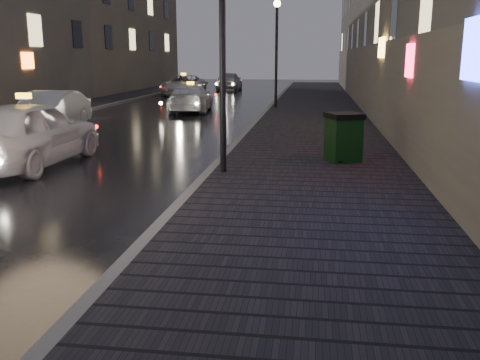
# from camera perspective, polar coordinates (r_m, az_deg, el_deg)

# --- Properties ---
(sidewalk) EXTENTS (4.60, 58.00, 0.15)m
(sidewalk) POSITION_cam_1_polar(r_m,az_deg,el_deg) (26.79, 8.07, 7.29)
(sidewalk) COLOR black
(sidewalk) RESTS_ON ground
(curb) EXTENTS (0.20, 58.00, 0.15)m
(curb) POSITION_cam_1_polar(r_m,az_deg,el_deg) (26.90, 2.91, 7.43)
(curb) COLOR slate
(curb) RESTS_ON ground
(sidewalk_far) EXTENTS (2.40, 58.00, 0.15)m
(sidewalk_far) POSITION_cam_1_polar(r_m,az_deg,el_deg) (29.59, -17.35, 7.37)
(sidewalk_far) COLOR black
(sidewalk_far) RESTS_ON ground
(curb_far) EXTENTS (0.20, 58.00, 0.15)m
(curb_far) POSITION_cam_1_polar(r_m,az_deg,el_deg) (29.06, -15.01, 7.42)
(curb_far) COLOR slate
(curb_far) RESTS_ON ground
(building_far_c) EXTENTS (6.00, 22.00, 11.00)m
(building_far_c) POSITION_cam_1_polar(r_m,az_deg,el_deg) (48.00, -13.81, 16.02)
(building_far_c) COLOR #6B6051
(building_far_c) RESTS_ON ground
(lamp_near) EXTENTS (0.36, 0.36, 5.28)m
(lamp_near) POSITION_cam_1_polar(r_m,az_deg,el_deg) (11.86, -1.90, 16.86)
(lamp_near) COLOR black
(lamp_near) RESTS_ON sidewalk
(lamp_far) EXTENTS (0.36, 0.36, 5.28)m
(lamp_far) POSITION_cam_1_polar(r_m,az_deg,el_deg) (27.75, 3.92, 14.64)
(lamp_far) COLOR black
(lamp_far) RESTS_ON sidewalk
(trash_bin) EXTENTS (1.02, 1.02, 1.20)m
(trash_bin) POSITION_cam_1_polar(r_m,az_deg,el_deg) (13.52, 10.97, 4.55)
(trash_bin) COLOR black
(trash_bin) RESTS_ON sidewalk
(taxi_near) EXTENTS (2.06, 4.99, 1.69)m
(taxi_near) POSITION_cam_1_polar(r_m,az_deg,el_deg) (14.30, -21.78, 4.68)
(taxi_near) COLOR white
(taxi_near) RESTS_ON ground
(car_left_mid) EXTENTS (1.71, 4.47, 1.46)m
(car_left_mid) POSITION_cam_1_polar(r_m,az_deg,el_deg) (21.07, -19.68, 6.92)
(car_left_mid) COLOR #AAABB2
(car_left_mid) RESTS_ON ground
(taxi_mid) EXTENTS (2.33, 4.82, 1.35)m
(taxi_mid) POSITION_cam_1_polar(r_m,az_deg,el_deg) (27.00, -5.28, 8.69)
(taxi_mid) COLOR white
(taxi_mid) RESTS_ON ground
(taxi_far) EXTENTS (2.52, 5.17, 1.41)m
(taxi_far) POSITION_cam_1_polar(r_m,az_deg,el_deg) (39.25, -6.03, 10.06)
(taxi_far) COLOR silver
(taxi_far) RESTS_ON ground
(car_far) EXTENTS (1.86, 4.46, 1.51)m
(car_far) POSITION_cam_1_polar(r_m,az_deg,el_deg) (44.08, -1.17, 10.51)
(car_far) COLOR #929299
(car_far) RESTS_ON ground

